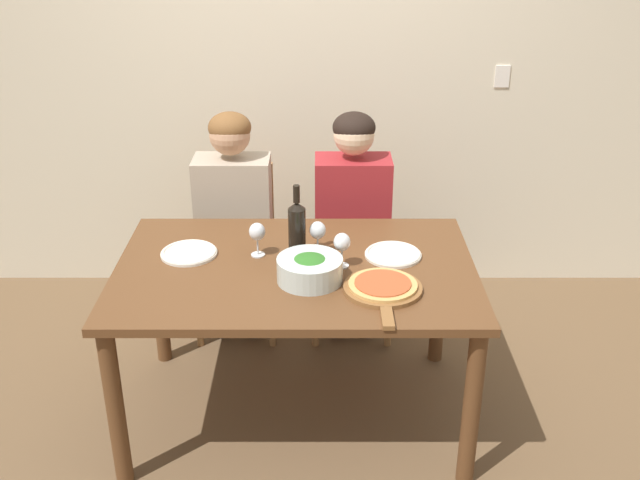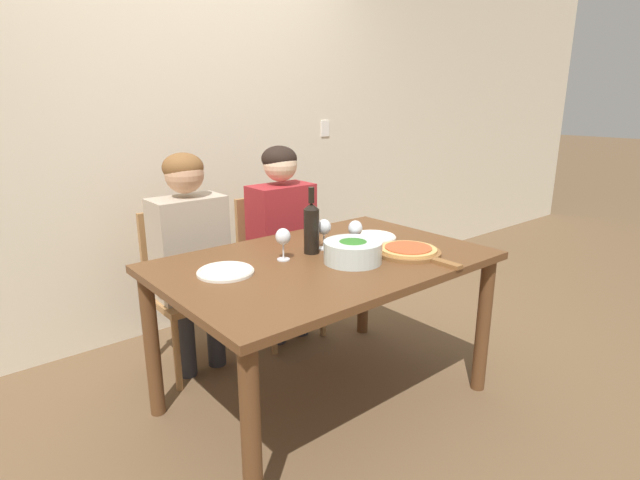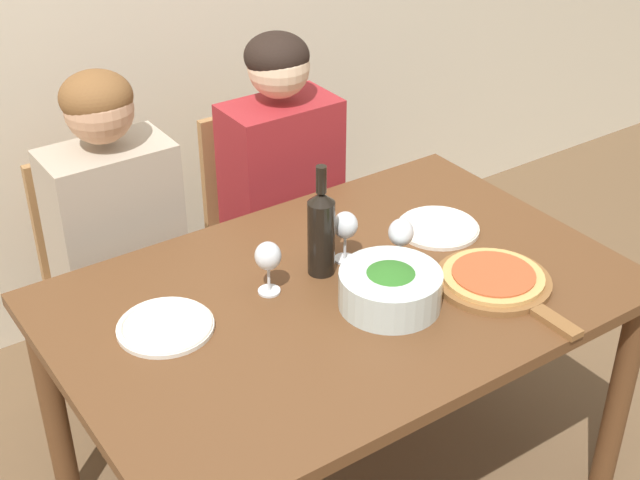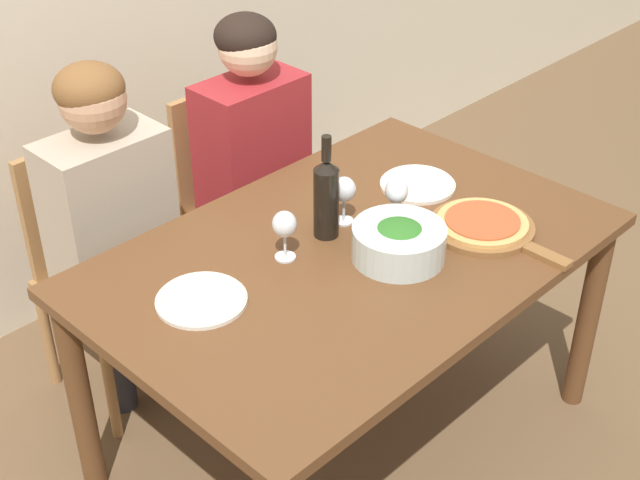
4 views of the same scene
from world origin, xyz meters
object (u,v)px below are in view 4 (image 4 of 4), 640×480
object	(u,v)px
dinner_plate_left	(201,299)
wine_glass_right	(397,194)
wine_glass_left	(285,226)
wine_bottle	(326,196)
person_woman	(112,212)
broccoli_bowl	(399,242)
chair_left	(103,264)
chair_right	(239,199)
pizza_on_board	(484,226)
person_man	(255,149)
wine_glass_centre	(344,192)
dinner_plate_right	(418,184)

from	to	relation	value
dinner_plate_left	wine_glass_right	world-z (taller)	wine_glass_right
wine_glass_left	wine_glass_right	world-z (taller)	same
wine_glass_right	wine_glass_left	bearing A→B (deg)	163.57
wine_glass_right	wine_bottle	bearing A→B (deg)	150.07
person_woman	broccoli_bowl	bearing A→B (deg)	-64.44
chair_left	wine_glass_right	distance (m)	1.05
chair_right	pizza_on_board	world-z (taller)	chair_right
pizza_on_board	wine_glass_right	bearing A→B (deg)	126.54
chair_right	broccoli_bowl	distance (m)	1.02
person_woman	person_man	distance (m)	0.60
wine_glass_left	wine_glass_centre	xyz separation A→B (m)	(0.26, 0.01, 0.00)
pizza_on_board	wine_glass_centre	world-z (taller)	wine_glass_centre
dinner_plate_left	wine_glass_centre	distance (m)	0.56
dinner_plate_left	wine_glass_left	xyz separation A→B (m)	(0.30, -0.01, 0.10)
dinner_plate_right	person_man	bearing A→B (deg)	103.58
dinner_plate_left	wine_glass_centre	xyz separation A→B (m)	(0.55, 0.01, 0.10)
person_woman	wine_glass_left	bearing A→B (deg)	-74.16
dinner_plate_right	wine_glass_right	xyz separation A→B (m)	(-0.22, -0.10, 0.10)
chair_left	wine_glass_right	bearing A→B (deg)	-57.18
pizza_on_board	wine_glass_right	world-z (taller)	wine_glass_right
wine_bottle	wine_glass_centre	bearing A→B (deg)	7.61
person_man	chair_right	bearing A→B (deg)	90.00
person_woman	wine_bottle	distance (m)	0.71
chair_left	person_man	xyz separation A→B (m)	(0.60, -0.11, 0.25)
person_man	dinner_plate_right	bearing A→B (deg)	-76.42
dinner_plate_left	broccoli_bowl	bearing A→B (deg)	-23.89
broccoli_bowl	wine_glass_centre	distance (m)	0.25
chair_right	wine_glass_left	bearing A→B (deg)	-121.11
broccoli_bowl	dinner_plate_left	xyz separation A→B (m)	(-0.52, 0.23, -0.04)
wine_bottle	wine_glass_centre	xyz separation A→B (m)	(0.09, 0.01, -0.02)
wine_glass_centre	chair_left	bearing A→B (deg)	121.47
person_woman	wine_glass_left	world-z (taller)	person_woman
broccoli_bowl	wine_glass_centre	size ratio (longest dim) A/B	1.76
wine_bottle	broccoli_bowl	distance (m)	0.25
person_woman	dinner_plate_right	distance (m)	0.97
wine_glass_centre	wine_bottle	bearing A→B (deg)	-172.39
broccoli_bowl	dinner_plate_left	bearing A→B (deg)	156.11
chair_left	broccoli_bowl	bearing A→B (deg)	-67.08
dinner_plate_left	wine_glass_left	distance (m)	0.31
chair_left	wine_glass_centre	bearing A→B (deg)	-58.53
wine_bottle	dinner_plate_right	distance (m)	0.43
wine_glass_left	chair_right	bearing A→B (deg)	58.89
person_man	pizza_on_board	world-z (taller)	person_man
dinner_plate_left	person_man	bearing A→B (deg)	39.41
wine_bottle	pizza_on_board	xyz separation A→B (m)	(0.34, -0.32, -0.11)
person_man	broccoli_bowl	distance (m)	0.86
person_woman	person_man	bearing A→B (deg)	0.00
person_woman	wine_glass_left	xyz separation A→B (m)	(0.17, -0.61, 0.13)
broccoli_bowl	person_man	bearing A→B (deg)	76.08
chair_right	wine_glass_right	world-z (taller)	wine_glass_right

